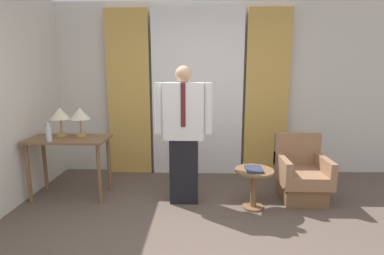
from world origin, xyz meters
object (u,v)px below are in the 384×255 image
at_px(person, 184,131).
at_px(book, 254,169).
at_px(side_table, 254,182).
at_px(armchair, 301,176).
at_px(bottle_near_edge, 49,133).
at_px(desk, 69,149).
at_px(table_lamp_left, 60,115).
at_px(table_lamp_right, 80,115).

height_order(person, book, person).
bearing_deg(side_table, book, -111.63).
bearing_deg(person, book, -12.07).
bearing_deg(book, armchair, 25.02).
distance_m(bottle_near_edge, book, 2.54).
distance_m(desk, table_lamp_left, 0.46).
relative_size(table_lamp_left, table_lamp_right, 1.00).
relative_size(table_lamp_left, person, 0.22).
relative_size(table_lamp_left, armchair, 0.46).
bearing_deg(side_table, table_lamp_right, 170.23).
xyz_separation_m(table_lamp_left, book, (2.49, -0.41, -0.58)).
bearing_deg(desk, table_lamp_right, 38.87).
bearing_deg(person, table_lamp_left, 171.96).
relative_size(desk, table_lamp_right, 2.67).
bearing_deg(bottle_near_edge, armchair, 3.47).
bearing_deg(table_lamp_left, armchair, -1.79).
height_order(table_lamp_right, person, person).
xyz_separation_m(bottle_near_edge, side_table, (2.52, -0.09, -0.56)).
distance_m(table_lamp_left, person, 1.67).
bearing_deg(bottle_near_edge, table_lamp_left, 86.16).
relative_size(desk, book, 4.00).
bearing_deg(book, desk, 172.62).
bearing_deg(table_lamp_left, side_table, -8.74).
bearing_deg(bottle_near_edge, book, -2.76).
xyz_separation_m(table_lamp_right, book, (2.22, -0.41, -0.58)).
bearing_deg(side_table, armchair, 23.35).
bearing_deg(book, side_table, 68.37).
xyz_separation_m(person, armchair, (1.52, 0.13, -0.62)).
distance_m(person, side_table, 1.05).
bearing_deg(person, desk, 175.29).
relative_size(desk, side_table, 2.09).
distance_m(desk, book, 2.38).
distance_m(table_lamp_left, bottle_near_edge, 0.35).
height_order(bottle_near_edge, person, person).
xyz_separation_m(table_lamp_left, side_table, (2.50, -0.38, -0.75)).
bearing_deg(book, table_lamp_left, 170.58).
relative_size(table_lamp_right, person, 0.22).
distance_m(table_lamp_left, side_table, 2.64).
height_order(table_lamp_left, side_table, table_lamp_left).
height_order(table_lamp_left, table_lamp_right, same).
distance_m(desk, table_lamp_right, 0.46).
bearing_deg(table_lamp_left, desk, -38.87).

